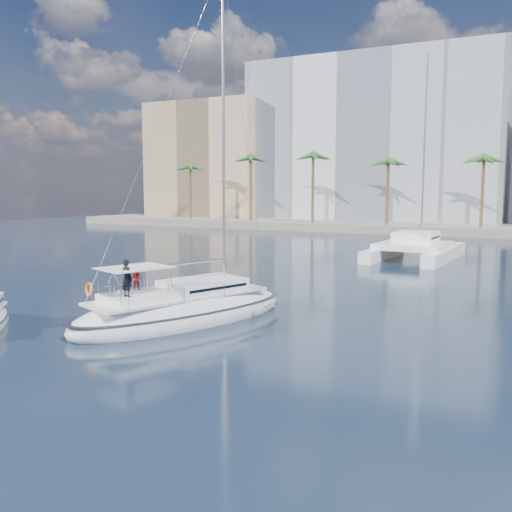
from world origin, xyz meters
The scene contains 9 objects.
ground centered at (0.00, 0.00, 0.00)m, with size 160.00×160.00×0.00m, color black.
quay centered at (0.00, 61.00, 0.60)m, with size 120.00×14.00×1.20m, color gray.
building_modern centered at (-12.00, 73.00, 14.00)m, with size 42.00×16.00×28.00m, color silver.
building_tan_left centered at (-42.00, 69.00, 11.00)m, with size 22.00×14.00×22.00m, color tan.
palm_left centered at (-34.00, 57.00, 10.28)m, with size 3.60×3.60×12.30m.
palm_centre centered at (0.00, 57.00, 10.28)m, with size 3.60×3.60×12.30m.
main_sloop centered at (-1.12, -1.62, 0.55)m, with size 8.05×12.88×18.24m.
catamaran centered at (3.98, 28.59, 1.17)m, with size 7.20×13.31×18.79m.
seagull centered at (2.38, 0.40, 0.79)m, with size 1.11×0.48×0.20m.
Camera 1 is at (14.43, -24.50, 6.59)m, focal length 40.00 mm.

